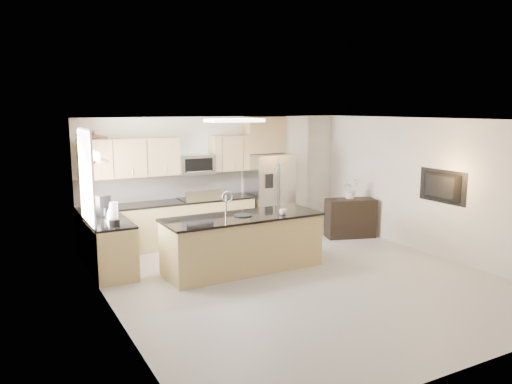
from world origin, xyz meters
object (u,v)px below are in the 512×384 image
blender (114,216)px  coffee_maker (102,207)px  refrigerator (269,194)px  bowl (88,132)px  island (243,243)px  platter (243,215)px  television (439,187)px  kettle (110,213)px  flower_vase (351,184)px  range (199,220)px  microwave (196,164)px  cup (283,212)px  credenza (350,218)px

blender → coffee_maker: (-0.02, 0.80, 0.01)m
refrigerator → bowl: 4.24m
island → platter: bearing=-177.6°
blender → television: size_ratio=0.36×
kettle → flower_vase: size_ratio=0.38×
range → microwave: 1.16m
cup → kettle: bearing=155.2°
platter → bowl: bowl is taller
television → cup: bearing=73.8°
television → bowl: bearing=67.3°
range → refrigerator: (1.66, -0.05, 0.42)m
flower_vase → bowl: bearing=175.7°
microwave → blender: 2.76m
platter → kettle: (-2.03, 0.97, 0.07)m
microwave → kettle: (-2.02, -1.18, -0.60)m
kettle → flower_vase: flower_vase is taller
coffee_maker → television: 6.07m
microwave → kettle: 2.42m
microwave → flower_vase: microwave is taller
refrigerator → credenza: bearing=-38.6°
bowl → kettle: bearing=-56.9°
range → refrigerator: bearing=-1.6°
island → flower_vase: 3.28m
refrigerator → bowl: bowl is taller
cup → flower_vase: flower_vase is taller
refrigerator → kettle: size_ratio=7.11×
kettle → blender: bearing=-95.1°
refrigerator → cup: refrigerator is taller
refrigerator → blender: size_ratio=4.55×
flower_vase → coffee_maker: bearing=176.7°
credenza → kettle: size_ratio=4.21×
range → island: 2.03m
credenza → bowl: 5.68m
flower_vase → television: size_ratio=0.61×
platter → blender: size_ratio=0.82×
credenza → flower_vase: bearing=85.7°
kettle → cup: bearing=-24.8°
coffee_maker → television: (5.61, -2.31, 0.25)m
flower_vase → blender: bearing=-174.4°
platter → flower_vase: 3.22m
credenza → platter: bearing=-146.7°
range → island: size_ratio=0.41×
range → cup: range is taller
blender → refrigerator: bearing=22.7°
microwave → flower_vase: (3.08, -1.24, -0.46)m
island → television: bearing=-18.2°
range → refrigerator: size_ratio=0.64×
kettle → coffee_maker: (-0.07, 0.25, 0.07)m
range → coffee_maker: 2.33m
television → platter: bearing=72.7°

